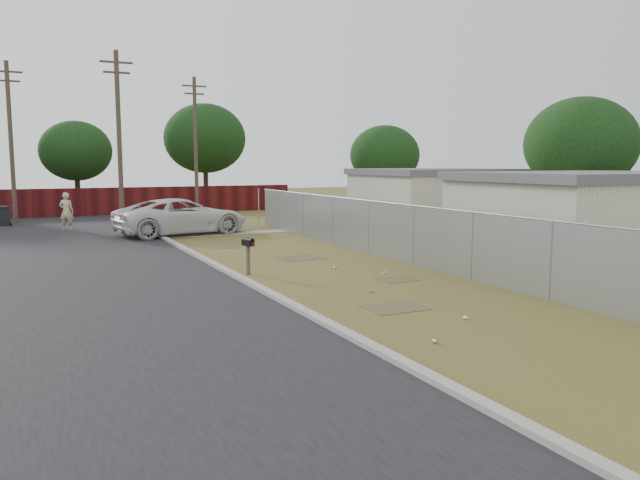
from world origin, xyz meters
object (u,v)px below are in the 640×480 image
pickup_truck (182,217)px  pedestrian (66,211)px  trash_bin (2,216)px  mailbox (248,245)px

pickup_truck → pedestrian: pedestrian is taller
pickup_truck → trash_bin: (-7.83, 8.19, -0.31)m
pickup_truck → trash_bin: size_ratio=5.79×
mailbox → pedestrian: pedestrian is taller
pickup_truck → pedestrian: bearing=38.0°
pickup_truck → trash_bin: pickup_truck is taller
mailbox → trash_bin: bearing=110.0°
mailbox → trash_bin: mailbox is taller
mailbox → pickup_truck: pickup_truck is taller
pedestrian → trash_bin: 4.94m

